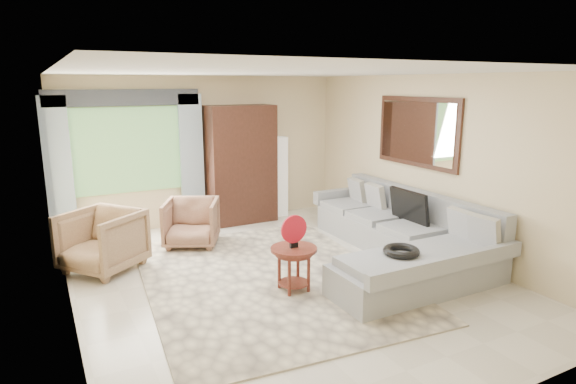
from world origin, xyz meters
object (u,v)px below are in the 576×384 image
sectional_sofa (400,241)px  potted_plant (97,231)px  armchair_right (192,223)px  coffee_table (294,268)px  armchair_left (102,241)px  tv_screen (409,206)px  armoire (241,165)px  floor_lamp (279,176)px

sectional_sofa → potted_plant: size_ratio=7.27×
sectional_sofa → armchair_right: sectional_sofa is taller
coffee_table → armchair_left: (-1.94, 1.80, 0.12)m
armchair_left → potted_plant: (0.05, 1.11, -0.18)m
sectional_sofa → armchair_right: size_ratio=4.30×
armchair_left → potted_plant: 1.12m
sectional_sofa → coffee_table: 1.88m
tv_screen → potted_plant: size_ratio=1.55×
sectional_sofa → tv_screen: size_ratio=4.68×
potted_plant → tv_screen: bearing=-31.9°
sectional_sofa → armchair_left: size_ratio=3.80×
potted_plant → armoire: (2.52, 0.24, 0.81)m
tv_screen → floor_lamp: bearing=104.0°
armchair_right → floor_lamp: 2.27m
coffee_table → floor_lamp: floor_lamp is taller
armoire → floor_lamp: bearing=4.3°
armchair_right → floor_lamp: bearing=52.3°
armchair_right → armchair_left: bearing=-135.5°
coffee_table → armchair_right: 2.31m
sectional_sofa → floor_lamp: bearing=98.3°
coffee_table → floor_lamp: (1.43, 3.20, 0.46)m
sectional_sofa → armchair_right: 3.16m
potted_plant → armoire: bearing=5.3°
floor_lamp → potted_plant: bearing=-174.9°
tv_screen → armchair_right: tv_screen is taller
armoire → armchair_left: bearing=-152.4°
tv_screen → armchair_right: (-2.71, 1.84, -0.35)m
armoire → potted_plant: bearing=-174.7°
armoire → armchair_right: bearing=-143.2°
tv_screen → coffee_table: 2.21m
sectional_sofa → coffee_table: (-1.86, -0.24, 0.01)m
tv_screen → floor_lamp: 2.89m
floor_lamp → tv_screen: bearing=-76.0°
coffee_table → armoire: (0.63, 3.14, 0.76)m
sectional_sofa → potted_plant: bearing=144.7°
tv_screen → armoire: 3.14m
tv_screen → coffee_table: (-2.13, -0.39, -0.43)m
tv_screen → armchair_left: size_ratio=0.81×
armchair_left → tv_screen: bearing=33.4°
tv_screen → sectional_sofa: bearing=-150.0°
tv_screen → armoire: size_ratio=0.35×
tv_screen → armoire: bearing=118.7°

